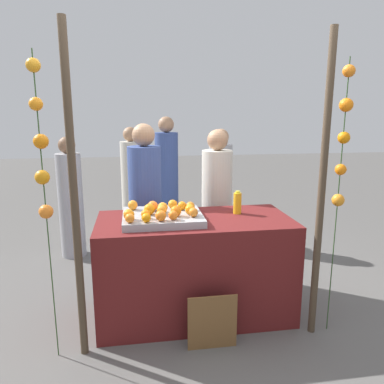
{
  "coord_description": "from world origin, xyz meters",
  "views": [
    {
      "loc": [
        -0.48,
        -2.95,
        1.76
      ],
      "look_at": [
        0.0,
        0.15,
        1.08
      ],
      "focal_mm": 34.41,
      "sensor_mm": 36.0,
      "label": 1
    }
  ],
  "objects_px": {
    "vendor_left": "(146,211)",
    "orange_1": "(193,212)",
    "juice_bottle": "(237,203)",
    "stall_counter": "(195,267)",
    "vendor_right": "(217,210)",
    "chalkboard_sign": "(212,323)",
    "orange_0": "(190,209)"
  },
  "relations": [
    {
      "from": "chalkboard_sign",
      "to": "vendor_right",
      "type": "xyz_separation_m",
      "value": [
        0.3,
        1.24,
        0.53
      ]
    },
    {
      "from": "orange_1",
      "to": "vendor_right",
      "type": "relative_size",
      "value": 0.05
    },
    {
      "from": "orange_1",
      "to": "vendor_left",
      "type": "relative_size",
      "value": 0.05
    },
    {
      "from": "orange_0",
      "to": "vendor_left",
      "type": "distance_m",
      "value": 0.88
    },
    {
      "from": "orange_0",
      "to": "orange_1",
      "type": "bearing_deg",
      "value": -78.97
    },
    {
      "from": "stall_counter",
      "to": "orange_0",
      "type": "relative_size",
      "value": 19.33
    },
    {
      "from": "juice_bottle",
      "to": "stall_counter",
      "type": "bearing_deg",
      "value": -164.92
    },
    {
      "from": "orange_0",
      "to": "vendor_right",
      "type": "distance_m",
      "value": 0.93
    },
    {
      "from": "stall_counter",
      "to": "orange_1",
      "type": "height_order",
      "value": "orange_1"
    },
    {
      "from": "juice_bottle",
      "to": "orange_0",
      "type": "bearing_deg",
      "value": -158.29
    },
    {
      "from": "vendor_left",
      "to": "orange_1",
      "type": "bearing_deg",
      "value": -67.19
    },
    {
      "from": "orange_0",
      "to": "chalkboard_sign",
      "type": "bearing_deg",
      "value": -77.08
    },
    {
      "from": "chalkboard_sign",
      "to": "stall_counter",
      "type": "bearing_deg",
      "value": 95.66
    },
    {
      "from": "stall_counter",
      "to": "orange_0",
      "type": "distance_m",
      "value": 0.55
    },
    {
      "from": "vendor_left",
      "to": "vendor_right",
      "type": "bearing_deg",
      "value": 1.94
    },
    {
      "from": "juice_bottle",
      "to": "chalkboard_sign",
      "type": "bearing_deg",
      "value": -119.45
    },
    {
      "from": "vendor_left",
      "to": "vendor_right",
      "type": "xyz_separation_m",
      "value": [
        0.75,
        0.03,
        -0.03
      ]
    },
    {
      "from": "orange_0",
      "to": "chalkboard_sign",
      "type": "relative_size",
      "value": 0.19
    },
    {
      "from": "orange_0",
      "to": "orange_1",
      "type": "distance_m",
      "value": 0.08
    },
    {
      "from": "vendor_left",
      "to": "stall_counter",
      "type": "bearing_deg",
      "value": -60.8
    },
    {
      "from": "juice_bottle",
      "to": "vendor_left",
      "type": "xyz_separation_m",
      "value": [
        -0.8,
        0.6,
        -0.2
      ]
    },
    {
      "from": "stall_counter",
      "to": "juice_bottle",
      "type": "height_order",
      "value": "juice_bottle"
    },
    {
      "from": "orange_1",
      "to": "juice_bottle",
      "type": "relative_size",
      "value": 0.37
    },
    {
      "from": "orange_1",
      "to": "chalkboard_sign",
      "type": "xyz_separation_m",
      "value": [
        0.09,
        -0.37,
        -0.76
      ]
    },
    {
      "from": "orange_0",
      "to": "chalkboard_sign",
      "type": "distance_m",
      "value": 0.89
    },
    {
      "from": "stall_counter",
      "to": "chalkboard_sign",
      "type": "height_order",
      "value": "stall_counter"
    },
    {
      "from": "orange_1",
      "to": "vendor_right",
      "type": "distance_m",
      "value": 0.99
    },
    {
      "from": "stall_counter",
      "to": "juice_bottle",
      "type": "distance_m",
      "value": 0.68
    },
    {
      "from": "orange_1",
      "to": "vendor_right",
      "type": "bearing_deg",
      "value": 66.04
    },
    {
      "from": "orange_1",
      "to": "stall_counter",
      "type": "bearing_deg",
      "value": 76.4
    },
    {
      "from": "orange_0",
      "to": "vendor_right",
      "type": "height_order",
      "value": "vendor_right"
    },
    {
      "from": "juice_bottle",
      "to": "vendor_right",
      "type": "xyz_separation_m",
      "value": [
        -0.05,
        0.62,
        -0.23
      ]
    }
  ]
}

